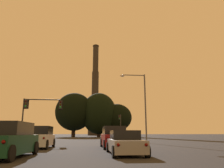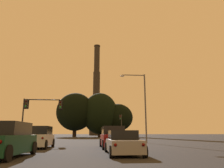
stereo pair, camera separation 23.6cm
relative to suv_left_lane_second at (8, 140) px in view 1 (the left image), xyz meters
The scene contains 11 objects.
suv_left_lane_second is the anchor object (origin of this frame).
sedan_right_lane_second 6.60m from the suv_left_lane_second, ahead, with size 1.99×4.71×1.43m.
suv_right_lane_front 9.56m from the suv_left_lane_second, 47.59° to the left, with size 2.16×4.93×1.86m.
suv_left_lane_front 7.57m from the suv_left_lane_second, 89.90° to the left, with size 2.17×4.93×1.86m.
traffic_light_far_right 42.60m from the suv_left_lane_second, 74.02° to the left, with size 0.78×0.50×5.74m.
traffic_light_overhead_left 16.47m from the suv_left_lane_second, 98.60° to the left, with size 5.08×0.50×5.57m.
street_lamp 20.33m from the suv_left_lane_second, 55.36° to the left, with size 3.54×0.36×9.27m.
smokestack 119.10m from the suv_left_lane_second, 86.53° to the left, with size 7.66×7.66×55.43m.
treeline_center_right 65.29m from the suv_left_lane_second, 91.07° to the left, with size 13.01×11.71×15.18m.
treeline_right_mid 65.07m from the suv_left_lane_second, 83.41° to the left, with size 12.20×10.98×15.20m.
treeline_far_left 66.68m from the suv_left_lane_second, 78.01° to the left, with size 10.66×9.59×11.50m.
Camera 1 is at (0.79, -1.96, 1.26)m, focal length 35.00 mm.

